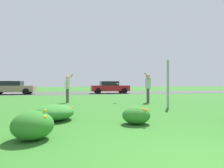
% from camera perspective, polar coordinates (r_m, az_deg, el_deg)
% --- Properties ---
extents(ground_plane, '(120.00, 120.00, 0.00)m').
position_cam_1_polar(ground_plane, '(13.09, -4.30, -4.97)').
color(ground_plane, '#2D6B23').
extents(highway_strip, '(120.00, 8.26, 0.01)m').
position_cam_1_polar(highway_strip, '(23.91, -7.65, -2.69)').
color(highway_strip, '#424244').
rests_on(highway_strip, ground).
extents(highway_center_stripe, '(120.00, 0.16, 0.00)m').
position_cam_1_polar(highway_center_stripe, '(23.91, -7.65, -2.68)').
color(highway_center_stripe, yellow).
rests_on(highway_center_stripe, ground).
extents(daylily_clump_mid_center, '(0.81, 0.72, 0.49)m').
position_cam_1_polar(daylily_clump_mid_center, '(5.41, 7.45, -9.47)').
color(daylily_clump_mid_center, '#2D7526').
rests_on(daylily_clump_mid_center, ground).
extents(daylily_clump_mid_left, '(1.20, 1.31, 0.49)m').
position_cam_1_polar(daylily_clump_mid_left, '(6.21, -17.13, -8.28)').
color(daylily_clump_mid_left, '#337F2D').
rests_on(daylily_clump_mid_left, ground).
extents(daylily_clump_near_camera, '(0.84, 0.84, 0.62)m').
position_cam_1_polar(daylily_clump_near_camera, '(4.23, -23.12, -11.54)').
color(daylily_clump_near_camera, '#2D7526').
rests_on(daylily_clump_near_camera, ground).
extents(sign_post_near_path, '(0.07, 0.10, 2.29)m').
position_cam_1_polar(sign_post_near_path, '(9.27, 16.76, 0.05)').
color(sign_post_near_path, '#93969B').
rests_on(sign_post_near_path, ground).
extents(person_thrower_white_shirt, '(0.54, 0.52, 1.77)m').
position_cam_1_polar(person_thrower_white_shirt, '(11.53, -13.47, -0.75)').
color(person_thrower_white_shirt, silver).
rests_on(person_thrower_white_shirt, ground).
extents(person_catcher_red_cap_gray_shirt, '(0.51, 0.52, 1.86)m').
position_cam_1_polar(person_catcher_red_cap_gray_shirt, '(11.61, 10.96, -0.55)').
color(person_catcher_red_cap_gray_shirt, '#B2B2B7').
rests_on(person_catcher_red_cap_gray_shirt, ground).
extents(frisbee_pale_blue, '(0.27, 0.27, 0.07)m').
position_cam_1_polar(frisbee_pale_blue, '(11.50, 2.06, 0.05)').
color(frisbee_pale_blue, '#ADD6E5').
extents(car_tan_center_left, '(4.50, 2.00, 1.45)m').
position_cam_1_polar(car_tan_center_left, '(22.92, -28.23, -0.97)').
color(car_tan_center_left, '#937F60').
rests_on(car_tan_center_left, ground).
extents(car_red_center_right, '(4.50, 2.00, 1.45)m').
position_cam_1_polar(car_red_center_right, '(22.38, -0.68, -0.99)').
color(car_red_center_right, maroon).
rests_on(car_red_center_right, ground).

